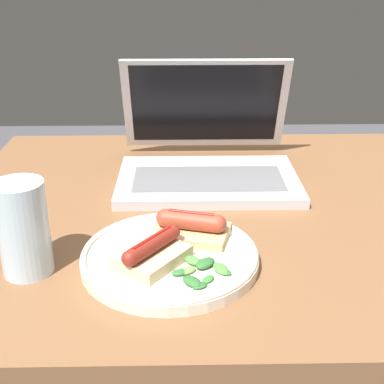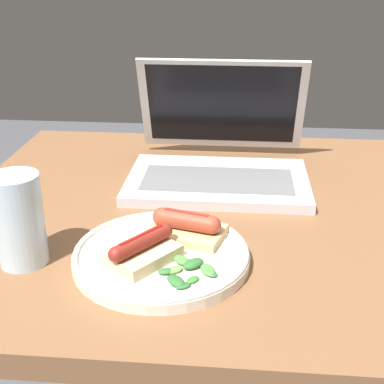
# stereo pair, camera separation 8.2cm
# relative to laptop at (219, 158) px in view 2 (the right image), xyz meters

# --- Properties ---
(desk) EXTENTS (1.13, 0.79, 0.76)m
(desk) POSITION_rel_laptop_xyz_m (0.12, -0.13, -0.12)
(desk) COLOR brown
(desk) RESTS_ON ground_plane
(laptop) EXTENTS (0.33, 0.30, 0.21)m
(laptop) POSITION_rel_laptop_xyz_m (0.00, 0.00, 0.00)
(laptop) COLOR #B7B7BC
(laptop) RESTS_ON desk
(plate) EXTENTS (0.25, 0.25, 0.02)m
(plate) POSITION_rel_laptop_xyz_m (-0.07, -0.32, -0.03)
(plate) COLOR silver
(plate) RESTS_ON desk
(sausage_toast_left) EXTENTS (0.11, 0.12, 0.04)m
(sausage_toast_left) POSITION_rel_laptop_xyz_m (-0.09, -0.34, -0.01)
(sausage_toast_left) COLOR #D6B784
(sausage_toast_left) RESTS_ON plate
(sausage_toast_middle) EXTENTS (0.12, 0.10, 0.04)m
(sausage_toast_middle) POSITION_rel_laptop_xyz_m (-0.04, -0.27, -0.01)
(sausage_toast_middle) COLOR tan
(sausage_toast_middle) RESTS_ON plate
(salad_pile) EXTENTS (0.08, 0.08, 0.01)m
(salad_pile) POSITION_rel_laptop_xyz_m (-0.02, -0.37, -0.02)
(salad_pile) COLOR #2D662D
(salad_pile) RESTS_ON plate
(drinking_glass) EXTENTS (0.07, 0.07, 0.13)m
(drinking_glass) POSITION_rel_laptop_xyz_m (-0.26, -0.34, 0.03)
(drinking_glass) COLOR silver
(drinking_glass) RESTS_ON desk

